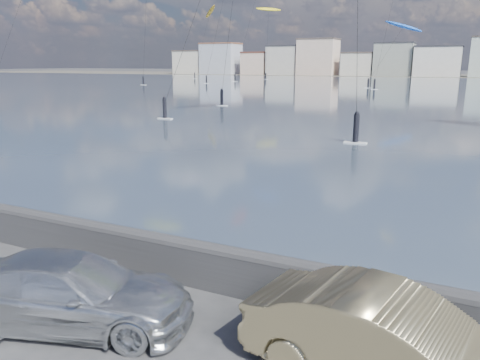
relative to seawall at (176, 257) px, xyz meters
name	(u,v)px	position (x,y,z in m)	size (l,w,h in m)	color
ground	(94,341)	(0.00, -2.70, -0.58)	(700.00, 700.00, 0.00)	#333335
bay_water	(436,90)	(0.00, 88.80, -0.58)	(500.00, 177.00, 0.00)	#3E5066
far_shore_strip	(455,76)	(0.00, 197.30, -0.57)	(500.00, 60.00, 0.00)	#4C473D
seawall	(176,257)	(0.00, 0.00, 0.00)	(400.00, 0.36, 1.08)	#28282B
far_buildings	(460,60)	(1.31, 183.30, 5.44)	(240.79, 13.26, 14.60)	beige
car_silver	(71,291)	(-0.75, -2.41, 0.09)	(1.89, 4.64, 1.35)	silver
car_champagne	(393,345)	(5.00, -1.69, 0.18)	(1.61, 4.63, 1.53)	tan
kitesurfer_4	(269,10)	(-53.24, 133.94, 20.19)	(7.82, 11.60, 22.01)	yellow
kitesurfer_8	(210,13)	(-76.35, 137.99, 20.81)	(7.11, 19.21, 24.27)	#BF8C19
kitesurfer_17	(403,27)	(-8.86, 103.36, 11.86)	(8.81, 17.45, 14.22)	blue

